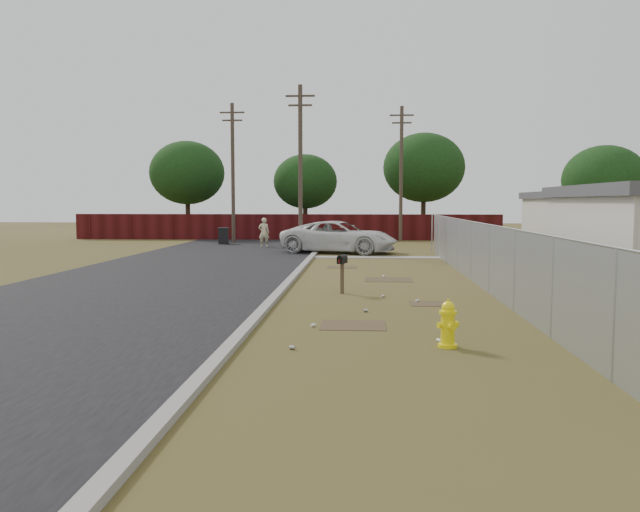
# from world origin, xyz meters

# --- Properties ---
(ground) EXTENTS (120.00, 120.00, 0.00)m
(ground) POSITION_xyz_m (0.00, 0.00, 0.00)
(ground) COLOR brown
(ground) RESTS_ON ground
(street) EXTENTS (15.10, 60.00, 0.12)m
(street) POSITION_xyz_m (-6.76, 8.05, 0.02)
(street) COLOR black
(street) RESTS_ON ground
(chainlink_fence) EXTENTS (0.10, 27.06, 2.02)m
(chainlink_fence) POSITION_xyz_m (3.12, 1.03, 0.80)
(chainlink_fence) COLOR #989BA0
(chainlink_fence) RESTS_ON ground
(privacy_fence) EXTENTS (30.00, 0.12, 1.80)m
(privacy_fence) POSITION_xyz_m (-6.00, 25.00, 0.90)
(privacy_fence) COLOR #450E10
(privacy_fence) RESTS_ON ground
(utility_poles) EXTENTS (12.60, 8.24, 9.00)m
(utility_poles) POSITION_xyz_m (-3.67, 20.67, 4.69)
(utility_poles) COLOR #4E4134
(utility_poles) RESTS_ON ground
(horizon_trees) EXTENTS (33.32, 31.94, 7.78)m
(horizon_trees) POSITION_xyz_m (0.84, 23.56, 4.63)
(horizon_trees) COLOR #332417
(horizon_trees) RESTS_ON ground
(fire_hydrant) EXTENTS (0.46, 0.46, 0.90)m
(fire_hydrant) POSITION_xyz_m (0.97, -6.91, 0.42)
(fire_hydrant) COLOR #FFEB0D
(fire_hydrant) RESTS_ON ground
(mailbox) EXTENTS (0.31, 0.49, 1.14)m
(mailbox) POSITION_xyz_m (-1.19, -0.30, 0.90)
(mailbox) COLOR brown
(mailbox) RESTS_ON ground
(pickup_truck) EXTENTS (6.51, 4.24, 1.67)m
(pickup_truck) POSITION_xyz_m (-1.78, 14.16, 0.83)
(pickup_truck) COLOR silver
(pickup_truck) RESTS_ON ground
(pedestrian) EXTENTS (0.71, 0.54, 1.74)m
(pedestrian) POSITION_xyz_m (-6.34, 17.85, 0.87)
(pedestrian) COLOR beige
(pedestrian) RESTS_ON ground
(trash_bin) EXTENTS (0.80, 0.80, 1.04)m
(trash_bin) POSITION_xyz_m (-9.30, 20.29, 0.53)
(trash_bin) COLOR black
(trash_bin) RESTS_ON ground
(scattered_litter) EXTENTS (2.85, 11.10, 0.07)m
(scattered_litter) POSITION_xyz_m (-0.31, -3.06, 0.04)
(scattered_litter) COLOR white
(scattered_litter) RESTS_ON ground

